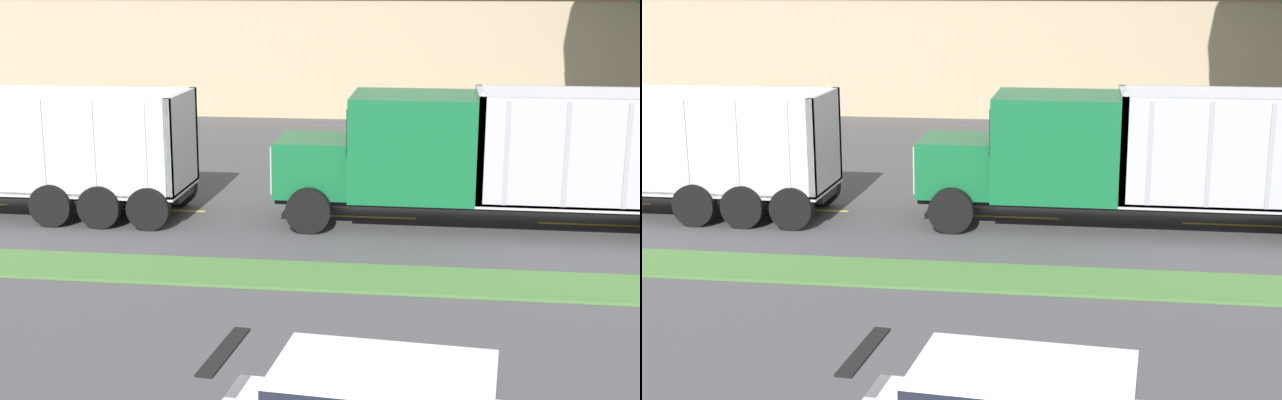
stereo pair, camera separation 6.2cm
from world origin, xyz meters
The scene contains 6 objects.
grass_verge centered at (0.00, 10.46, 0.03)m, with size 120.00×1.68×0.06m, color #477538.
centre_line_3 centered at (-4.22, 15.30, 0.00)m, with size 2.40×0.14×0.01m, color yellow.
centre_line_4 centered at (1.18, 15.30, 0.00)m, with size 2.40×0.14×0.01m, color yellow.
centre_line_5 centered at (6.58, 15.30, 0.00)m, with size 2.40×0.14×0.01m, color yellow.
dump_truck_mid centered at (3.49, 14.91, 1.64)m, with size 11.31×2.79×3.33m.
store_building_backdrop centered at (-3.46, 37.56, 2.96)m, with size 38.57×12.10×5.91m.
Camera 2 is at (2.93, -6.27, 5.74)m, focal length 50.00 mm.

